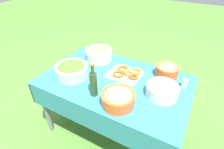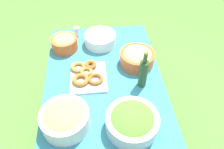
{
  "view_description": "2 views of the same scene",
  "coord_description": "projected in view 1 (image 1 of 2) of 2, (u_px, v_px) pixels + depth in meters",
  "views": [
    {
      "loc": [
        -0.61,
        1.17,
        1.69
      ],
      "look_at": [
        0.03,
        0.0,
        0.75
      ],
      "focal_mm": 28.0,
      "sensor_mm": 36.0,
      "label": 1
    },
    {
      "loc": [
        1.07,
        -0.05,
        1.88
      ],
      "look_at": [
        0.02,
        0.06,
        0.78
      ],
      "focal_mm": 35.0,
      "sensor_mm": 36.0,
      "label": 2
    }
  ],
  "objects": [
    {
      "name": "pasta_bowl",
      "position": [
        118.0,
        98.0,
        1.35
      ],
      "size": [
        0.26,
        0.26,
        0.12
      ],
      "color": "#E05B28",
      "rests_on": "picnic_table"
    },
    {
      "name": "picnic_table",
      "position": [
        115.0,
        88.0,
        1.7
      ],
      "size": [
        1.37,
        0.86,
        0.7
      ],
      "color": "teal",
      "rests_on": "ground_plane"
    },
    {
      "name": "ground_plane",
      "position": [
        114.0,
        128.0,
        2.05
      ],
      "size": [
        14.0,
        14.0,
        0.0
      ],
      "primitive_type": "plane",
      "color": "#568C38"
    },
    {
      "name": "bread_bowl",
      "position": [
        167.0,
        70.0,
        1.67
      ],
      "size": [
        0.21,
        0.21,
        0.13
      ],
      "color": "#E05B28",
      "rests_on": "picnic_table"
    },
    {
      "name": "donut_platter",
      "position": [
        126.0,
        73.0,
        1.7
      ],
      "size": [
        0.32,
        0.27,
        0.05
      ],
      "color": "silver",
      "rests_on": "picnic_table"
    },
    {
      "name": "salad_bowl",
      "position": [
        72.0,
        70.0,
        1.66
      ],
      "size": [
        0.31,
        0.31,
        0.13
      ],
      "color": "silver",
      "rests_on": "picnic_table"
    },
    {
      "name": "olive_oil_bottle",
      "position": [
        93.0,
        83.0,
        1.41
      ],
      "size": [
        0.06,
        0.06,
        0.31
      ],
      "color": "#2D4723",
      "rests_on": "picnic_table"
    },
    {
      "name": "fruit_bowl",
      "position": [
        99.0,
        53.0,
        1.92
      ],
      "size": [
        0.29,
        0.29,
        0.14
      ],
      "color": "silver",
      "rests_on": "picnic_table"
    },
    {
      "name": "salt_shaker",
      "position": [
        184.0,
        83.0,
        1.54
      ],
      "size": [
        0.05,
        0.05,
        0.08
      ],
      "color": "white",
      "rests_on": "picnic_table"
    },
    {
      "name": "plate_stack",
      "position": [
        162.0,
        90.0,
        1.45
      ],
      "size": [
        0.27,
        0.27,
        0.1
      ],
      "color": "white",
      "rests_on": "picnic_table"
    }
  ]
}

